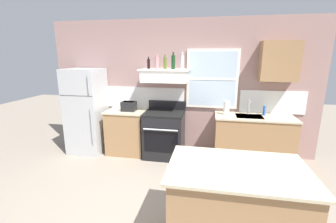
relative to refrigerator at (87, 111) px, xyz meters
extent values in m
plane|color=gray|center=(1.90, -1.84, -0.87)|extent=(16.00, 16.00, 0.00)
cube|color=gray|center=(1.90, 0.39, 0.48)|extent=(5.40, 0.06, 2.70)
cube|color=white|center=(0.75, 0.35, 0.26)|extent=(2.50, 0.02, 0.44)
cube|color=white|center=(3.70, 0.35, 0.26)|extent=(1.20, 0.02, 0.44)
cube|color=white|center=(2.55, 0.34, 0.68)|extent=(1.00, 0.04, 1.15)
cube|color=silver|center=(2.55, 0.33, 0.68)|extent=(0.90, 0.01, 1.05)
cube|color=white|center=(2.55, 0.32, 0.68)|extent=(0.90, 0.02, 0.04)
cube|color=#B7BABC|center=(0.00, 0.00, 0.00)|extent=(0.70, 0.68, 1.74)
cube|color=#333333|center=(0.00, -0.34, 0.38)|extent=(0.69, 0.00, 0.01)
cylinder|color=#A5A8AD|center=(0.30, -0.37, -0.18)|extent=(0.02, 0.02, 0.69)
cylinder|color=#A5A8AD|center=(0.30, -0.37, 0.63)|extent=(0.02, 0.02, 0.34)
cube|color=#9E754C|center=(0.85, 0.06, -0.43)|extent=(0.76, 0.60, 0.88)
cube|color=#C6B793|center=(0.85, 0.06, 0.02)|extent=(0.79, 0.63, 0.03)
cube|color=black|center=(0.92, 0.02, 0.13)|extent=(0.28, 0.20, 0.19)
cube|color=black|center=(0.92, 0.02, 0.22)|extent=(0.24, 0.16, 0.01)
cube|color=black|center=(0.78, 0.02, 0.17)|extent=(0.02, 0.03, 0.02)
cube|color=black|center=(1.65, 0.02, -0.44)|extent=(0.76, 0.64, 0.87)
cube|color=black|center=(1.65, 0.02, 0.02)|extent=(0.76, 0.64, 0.04)
cube|color=black|center=(1.65, 0.31, 0.13)|extent=(0.76, 0.06, 0.18)
cube|color=black|center=(1.65, -0.30, -0.45)|extent=(0.65, 0.01, 0.40)
cylinder|color=silver|center=(1.65, -0.34, -0.20)|extent=(0.65, 0.03, 0.03)
cube|color=white|center=(1.65, 0.12, 0.74)|extent=(0.88, 0.48, 0.22)
cube|color=#262628|center=(1.65, -0.10, 0.66)|extent=(0.75, 0.02, 0.04)
cube|color=white|center=(1.65, 0.12, 0.86)|extent=(0.96, 0.52, 0.02)
cylinder|color=black|center=(1.31, 0.17, 0.97)|extent=(0.06, 0.06, 0.18)
cylinder|color=black|center=(1.31, 0.17, 1.08)|extent=(0.02, 0.02, 0.05)
cylinder|color=#C67F84|center=(1.48, 0.16, 0.98)|extent=(0.07, 0.07, 0.22)
cylinder|color=#C67F84|center=(1.48, 0.16, 1.12)|extent=(0.03, 0.03, 0.06)
cylinder|color=#4C601E|center=(1.65, 0.14, 0.98)|extent=(0.06, 0.06, 0.22)
cylinder|color=#4C601E|center=(1.65, 0.14, 1.12)|extent=(0.03, 0.03, 0.06)
cylinder|color=#143819|center=(1.81, 0.14, 1.00)|extent=(0.07, 0.07, 0.26)
cylinder|color=#143819|center=(1.81, 0.14, 1.16)|extent=(0.03, 0.03, 0.06)
cylinder|color=silver|center=(1.97, 0.15, 1.00)|extent=(0.06, 0.06, 0.26)
cylinder|color=silver|center=(1.97, 0.15, 1.16)|extent=(0.03, 0.03, 0.06)
cube|color=#9E754C|center=(3.35, 0.06, -0.43)|extent=(1.40, 0.60, 0.88)
cube|color=#C6B793|center=(3.35, 0.06, 0.02)|extent=(1.43, 0.63, 0.03)
cube|color=#B7BABC|center=(3.25, 0.04, 0.03)|extent=(0.48, 0.36, 0.01)
cylinder|color=silver|center=(3.25, 0.18, 0.18)|extent=(0.03, 0.03, 0.28)
cylinder|color=silver|center=(3.25, 0.10, 0.30)|extent=(0.02, 0.16, 0.02)
cylinder|color=white|center=(2.83, 0.06, 0.17)|extent=(0.11, 0.11, 0.27)
cylinder|color=blue|center=(3.53, 0.16, 0.13)|extent=(0.06, 0.06, 0.18)
cube|color=#9E754C|center=(2.83, -2.05, -0.43)|extent=(1.32, 0.82, 0.88)
cube|color=#C6B793|center=(2.83, -2.05, 0.02)|extent=(1.40, 0.90, 0.03)
cube|color=#9E754C|center=(3.70, 0.20, 1.03)|extent=(0.64, 0.32, 0.70)
camera|label=1|loc=(2.53, -4.24, 1.13)|focal=24.43mm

